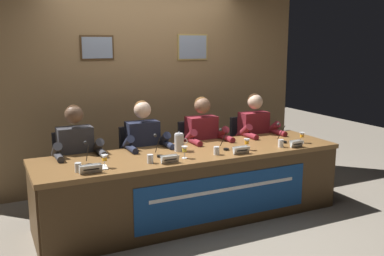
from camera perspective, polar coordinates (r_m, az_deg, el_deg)
ground_plane at (r=4.83m, az=0.00°, el=-11.61°), size 12.00×12.00×0.00m
wall_back_panelled at (r=5.75m, az=-6.04°, el=5.48°), size 4.48×0.14×2.60m
conference_table at (r=4.55m, az=0.68°, el=-6.17°), size 3.28×0.89×0.74m
chair_far_left at (r=4.91m, az=-15.18°, el=-6.05°), size 0.44×0.44×0.92m
panelist_far_left at (r=4.65m, az=-14.89°, el=-3.47°), size 0.51×0.48×1.24m
nameplate_far_left at (r=3.92m, az=-13.20°, el=-5.28°), size 0.20×0.06×0.08m
juice_glass_far_left at (r=4.05m, az=-11.46°, el=-3.99°), size 0.06×0.06×0.12m
water_cup_far_left at (r=3.99m, az=-14.78°, el=-5.11°), size 0.06×0.06×0.08m
microphone_far_left at (r=4.17m, az=-13.55°, el=-3.80°), size 0.06×0.17×0.22m
chair_center_left at (r=5.09m, az=-6.89°, el=-5.11°), size 0.44×0.44×0.92m
panelist_center_left at (r=4.83m, az=-6.19°, el=-2.57°), size 0.51×0.48×1.24m
nameplate_center_left at (r=4.14m, az=-2.94°, el=-4.12°), size 0.18×0.06×0.08m
juice_glass_center_left at (r=4.29m, az=-1.00°, el=-2.91°), size 0.06×0.06×0.12m
water_cup_center_left at (r=4.15m, az=-5.53°, el=-4.13°), size 0.06×0.06×0.08m
microphone_center_left at (r=4.38m, az=-4.46°, el=-2.79°), size 0.06×0.17×0.22m
chair_center_right at (r=5.37m, az=0.67°, el=-4.16°), size 0.44×0.44×0.92m
panelist_center_right at (r=5.12m, az=1.67°, el=-1.71°), size 0.51×0.48×1.24m
nameplate_center_right at (r=4.50m, az=6.50°, el=-2.91°), size 0.18×0.06×0.08m
juice_glass_center_right at (r=4.65m, az=7.23°, el=-1.87°), size 0.06×0.06×0.12m
water_cup_center_right at (r=4.44m, az=3.24°, el=-3.06°), size 0.06×0.06×0.08m
microphone_center_right at (r=4.66m, az=4.29°, el=-1.93°), size 0.06×0.17×0.22m
chair_far_right at (r=5.73m, az=7.36°, el=-3.26°), size 0.44×0.44×0.92m
panelist_far_right at (r=5.50m, az=8.58°, el=-0.93°), size 0.51×0.48×1.24m
nameplate_far_right at (r=4.88m, az=13.63°, el=-2.03°), size 0.15×0.06×0.08m
juice_glass_far_right at (r=5.10m, az=14.31°, el=-0.97°), size 0.06×0.06×0.12m
water_cup_far_right at (r=4.85m, az=11.63°, el=-2.04°), size 0.06×0.06×0.08m
microphone_far_right at (r=5.09m, az=11.81°, el=-1.02°), size 0.06×0.17×0.22m
water_pitcher_central at (r=4.57m, az=-1.70°, el=-1.89°), size 0.15×0.10×0.21m
document_stack_far_left at (r=4.06m, az=-12.60°, el=-5.17°), size 0.23×0.18×0.01m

